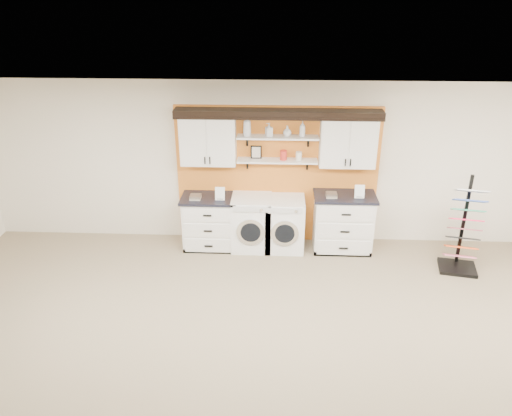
{
  "coord_description": "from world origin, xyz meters",
  "views": [
    {
      "loc": [
        -0.0,
        -3.99,
        4.24
      ],
      "look_at": [
        -0.28,
        2.3,
        1.35
      ],
      "focal_mm": 35.0,
      "sensor_mm": 36.0,
      "label": 1
    }
  ],
  "objects_px": {
    "washer": "(252,222)",
    "dryer": "(285,223)",
    "base_cabinet_right": "(343,222)",
    "sample_rack": "(462,241)",
    "base_cabinet_left": "(210,222)"
  },
  "relations": [
    {
      "from": "sample_rack",
      "to": "base_cabinet_left",
      "type": "bearing_deg",
      "value": -177.48
    },
    {
      "from": "base_cabinet_right",
      "to": "base_cabinet_left",
      "type": "bearing_deg",
      "value": 180.0
    },
    {
      "from": "washer",
      "to": "dryer",
      "type": "height_order",
      "value": "washer"
    },
    {
      "from": "washer",
      "to": "dryer",
      "type": "bearing_deg",
      "value": 0.0
    },
    {
      "from": "washer",
      "to": "base_cabinet_left",
      "type": "bearing_deg",
      "value": 179.73
    },
    {
      "from": "base_cabinet_left",
      "to": "dryer",
      "type": "relative_size",
      "value": 1.03
    },
    {
      "from": "base_cabinet_right",
      "to": "dryer",
      "type": "height_order",
      "value": "base_cabinet_right"
    },
    {
      "from": "washer",
      "to": "dryer",
      "type": "distance_m",
      "value": 0.56
    },
    {
      "from": "base_cabinet_right",
      "to": "sample_rack",
      "type": "bearing_deg",
      "value": -18.18
    },
    {
      "from": "washer",
      "to": "dryer",
      "type": "xyz_separation_m",
      "value": [
        0.56,
        0.0,
        -0.01
      ]
    },
    {
      "from": "base_cabinet_left",
      "to": "base_cabinet_right",
      "type": "xyz_separation_m",
      "value": [
        2.26,
        -0.0,
        0.04
      ]
    },
    {
      "from": "base_cabinet_right",
      "to": "sample_rack",
      "type": "relative_size",
      "value": 0.66
    },
    {
      "from": "base_cabinet_left",
      "to": "dryer",
      "type": "distance_m",
      "value": 1.27
    },
    {
      "from": "dryer",
      "to": "sample_rack",
      "type": "distance_m",
      "value": 2.84
    },
    {
      "from": "base_cabinet_right",
      "to": "washer",
      "type": "height_order",
      "value": "base_cabinet_right"
    }
  ]
}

